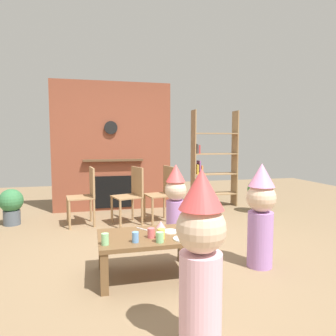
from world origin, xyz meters
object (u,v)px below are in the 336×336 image
object	(u,v)px
child_with_cone_hat	(201,254)
paper_cup_near_left	(151,233)
birthday_cake_slice	(161,224)
dining_chair_right	(164,190)
coffee_table	(148,242)
paper_plate_front	(184,239)
paper_cup_far_right	(161,234)
paper_cup_near_right	(135,237)
paper_cup_center	(105,239)
dining_chair_middle	(132,192)
child_in_pink	(261,213)
potted_plant_tall	(259,192)
paper_cup_far_left	(160,237)
dining_chair_left	(86,192)
bookshelf	(212,163)
paper_plate_rear	(170,231)
child_by_the_chairs	(176,201)
potted_plant_short	(11,205)

from	to	relation	value
child_with_cone_hat	paper_cup_near_left	bearing A→B (deg)	-0.46
birthday_cake_slice	dining_chair_right	bearing A→B (deg)	75.86
coffee_table	paper_plate_front	distance (m)	0.38
paper_cup_far_right	paper_cup_near_right	bearing A→B (deg)	-169.70
paper_cup_center	dining_chair_middle	world-z (taller)	dining_chair_middle
paper_plate_front	birthday_cake_slice	xyz separation A→B (m)	(-0.12, 0.42, 0.03)
child_in_pink	paper_cup_far_right	bearing A→B (deg)	7.00
potted_plant_tall	paper_plate_front	bearing A→B (deg)	-132.41
paper_cup_center	potted_plant_tall	distance (m)	3.70
paper_cup_near_left	paper_cup_center	xyz separation A→B (m)	(-0.43, -0.10, 0.01)
paper_cup_far_left	dining_chair_middle	size ratio (longest dim) A/B	0.11
paper_cup_center	dining_chair_left	size ratio (longest dim) A/B	0.11
coffee_table	paper_cup_far_right	xyz separation A→B (m)	(0.11, -0.14, 0.11)
bookshelf	dining_chair_right	bearing A→B (deg)	-142.98
paper_cup_far_right	birthday_cake_slice	bearing A→B (deg)	78.04
paper_cup_near_right	dining_chair_middle	bearing A→B (deg)	83.49
paper_plate_rear	birthday_cake_slice	distance (m)	0.18
paper_cup_far_left	potted_plant_tall	distance (m)	3.37
child_by_the_chairs	paper_plate_front	bearing A→B (deg)	18.49
paper_cup_far_right	dining_chair_middle	distance (m)	2.07
paper_plate_rear	child_in_pink	bearing A→B (deg)	-6.46
paper_cup_near_right	dining_chair_middle	world-z (taller)	dining_chair_middle
dining_chair_left	paper_cup_near_right	bearing A→B (deg)	93.91
birthday_cake_slice	paper_cup_center	bearing A→B (deg)	-145.83
paper_plate_front	birthday_cake_slice	bearing A→B (deg)	106.05
bookshelf	paper_cup_center	distance (m)	3.79
paper_plate_front	dining_chair_left	xyz separation A→B (m)	(-0.91, 2.25, 0.10)
potted_plant_short	paper_cup_far_left	bearing A→B (deg)	-54.57
child_by_the_chairs	potted_plant_short	size ratio (longest dim) A/B	1.79
dining_chair_right	potted_plant_tall	distance (m)	1.85
birthday_cake_slice	dining_chair_left	distance (m)	1.99
paper_cup_near_left	dining_chair_right	distance (m)	2.14
paper_cup_center	dining_chair_middle	size ratio (longest dim) A/B	0.11
birthday_cake_slice	child_with_cone_hat	world-z (taller)	child_with_cone_hat
paper_cup_near_right	child_with_cone_hat	world-z (taller)	child_with_cone_hat
birthday_cake_slice	paper_cup_far_right	bearing A→B (deg)	-101.96
paper_plate_front	child_by_the_chairs	world-z (taller)	child_by_the_chairs
coffee_table	birthday_cake_slice	bearing A→B (deg)	50.05
paper_cup_far_right	child_in_pink	bearing A→B (deg)	3.99
potted_plant_tall	potted_plant_short	size ratio (longest dim) A/B	1.11
paper_cup_near_right	paper_cup_center	size ratio (longest dim) A/B	0.92
paper_cup_far_left	child_with_cone_hat	bearing A→B (deg)	-85.14
dining_chair_right	child_in_pink	bearing A→B (deg)	94.70
child_by_the_chairs	paper_cup_far_right	bearing A→B (deg)	8.08
paper_cup_center	dining_chair_right	size ratio (longest dim) A/B	0.11
child_by_the_chairs	dining_chair_middle	bearing A→B (deg)	-126.42
coffee_table	paper_cup_far_right	distance (m)	0.21
paper_cup_near_left	dining_chair_middle	xyz separation A→B (m)	(0.08, 2.02, 0.06)
coffee_table	child_by_the_chairs	xyz separation A→B (m)	(0.54, 0.93, 0.20)
potted_plant_tall	paper_cup_center	bearing A→B (deg)	-140.86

